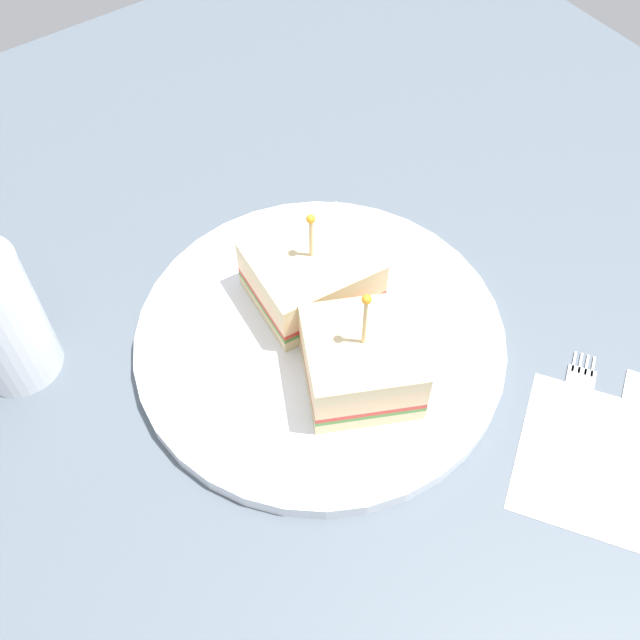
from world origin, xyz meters
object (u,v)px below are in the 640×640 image
Objects in this scene: drink_glass at (1,325)px; napkin at (593,459)px; knife at (627,428)px; sandwich_half_front at (367,359)px; sandwich_half_back at (312,275)px; fork at (576,406)px; plate at (320,340)px.

napkin is (-30.86, 32.25, -5.12)cm from drink_glass.
knife is at bearing 137.46° from drink_glass.
sandwich_half_front is at bearing 139.94° from drink_glass.
drink_glass is at bearing -42.54° from knife.
drink_glass is at bearing -46.26° from napkin.
sandwich_half_back reaches higher than knife.
fork is (-12.17, 10.79, -3.88)cm from sandwich_half_front.
sandwich_half_front reaches higher than plate.
plate is 24.38cm from knife.
sandwich_half_back is 26.83cm from knife.
sandwich_half_front and drink_glass have the same top height.
napkin is 1.12× the size of knife.
sandwich_half_back is at bearing -61.32° from fork.
sandwich_half_front is 18.18cm from napkin.
plate is at bearing -53.81° from knife.
fork is 3.99cm from knife.
fork is (-2.21, -3.88, 0.10)cm from napkin.
knife is (-34.83, 31.95, -5.02)cm from drink_glass.
sandwich_half_front is at bearing -55.83° from napkin.
sandwich_half_back is 23.86cm from drink_glass.
plate is 2.77× the size of knife.
sandwich_half_front reaches higher than knife.
fork is at bearing -63.95° from knife.
knife is (-1.75, 3.59, 0.00)cm from fork.
sandwich_half_back is 22.89cm from fork.
plate is 2.72× the size of sandwich_half_front.
drink_glass reaches higher than sandwich_half_back.
sandwich_half_back is 0.87× the size of fork.
drink_glass is at bearing -40.62° from fork.
sandwich_half_front is (-0.47, 5.30, 3.37)cm from plate.
drink_glass reaches higher than plate.
plate is 2.48× the size of napkin.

